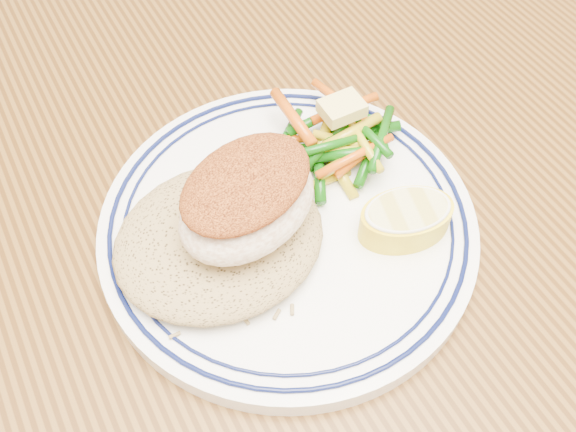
{
  "coord_description": "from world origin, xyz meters",
  "views": [
    {
      "loc": [
        -0.12,
        -0.16,
        1.1
      ],
      "look_at": [
        -0.01,
        0.05,
        0.77
      ],
      "focal_mm": 40.0,
      "sensor_mm": 36.0,
      "label": 1
    }
  ],
  "objects_px": {
    "dining_table": "(326,350)",
    "rice_pilaf": "(219,236)",
    "plate": "(288,225)",
    "vegetable_pile": "(338,141)",
    "lemon_wedge": "(406,218)",
    "fish_fillet": "(247,199)"
  },
  "relations": [
    {
      "from": "rice_pilaf",
      "to": "vegetable_pile",
      "type": "xyz_separation_m",
      "value": [
        0.1,
        0.03,
        0.0
      ]
    },
    {
      "from": "rice_pilaf",
      "to": "dining_table",
      "type": "bearing_deg",
      "value": -44.4
    },
    {
      "from": "dining_table",
      "to": "rice_pilaf",
      "type": "xyz_separation_m",
      "value": [
        -0.05,
        0.05,
        0.12
      ]
    },
    {
      "from": "plate",
      "to": "fish_fillet",
      "type": "bearing_deg",
      "value": -176.89
    },
    {
      "from": "dining_table",
      "to": "plate",
      "type": "xyz_separation_m",
      "value": [
        -0.01,
        0.05,
        0.11
      ]
    },
    {
      "from": "dining_table",
      "to": "vegetable_pile",
      "type": "bearing_deg",
      "value": 57.87
    },
    {
      "from": "rice_pilaf",
      "to": "fish_fillet",
      "type": "height_order",
      "value": "fish_fillet"
    },
    {
      "from": "vegetable_pile",
      "to": "lemon_wedge",
      "type": "relative_size",
      "value": 1.67
    },
    {
      "from": "dining_table",
      "to": "vegetable_pile",
      "type": "height_order",
      "value": "vegetable_pile"
    },
    {
      "from": "rice_pilaf",
      "to": "fish_fillet",
      "type": "bearing_deg",
      "value": -12.22
    },
    {
      "from": "dining_table",
      "to": "fish_fillet",
      "type": "distance_m",
      "value": 0.16
    },
    {
      "from": "plate",
      "to": "lemon_wedge",
      "type": "xyz_separation_m",
      "value": [
        0.06,
        -0.04,
        0.02
      ]
    },
    {
      "from": "dining_table",
      "to": "rice_pilaf",
      "type": "bearing_deg",
      "value": 135.6
    },
    {
      "from": "dining_table",
      "to": "lemon_wedge",
      "type": "distance_m",
      "value": 0.14
    },
    {
      "from": "plate",
      "to": "lemon_wedge",
      "type": "relative_size",
      "value": 3.66
    },
    {
      "from": "plate",
      "to": "vegetable_pile",
      "type": "distance_m",
      "value": 0.07
    },
    {
      "from": "vegetable_pile",
      "to": "lemon_wedge",
      "type": "height_order",
      "value": "vegetable_pile"
    },
    {
      "from": "dining_table",
      "to": "fish_fillet",
      "type": "relative_size",
      "value": 13.72
    },
    {
      "from": "lemon_wedge",
      "to": "rice_pilaf",
      "type": "bearing_deg",
      "value": 157.52
    },
    {
      "from": "dining_table",
      "to": "fish_fillet",
      "type": "xyz_separation_m",
      "value": [
        -0.03,
        0.05,
        0.15
      ]
    },
    {
      "from": "vegetable_pile",
      "to": "lemon_wedge",
      "type": "xyz_separation_m",
      "value": [
        0.0,
        -0.08,
        -0.0
      ]
    },
    {
      "from": "dining_table",
      "to": "plate",
      "type": "bearing_deg",
      "value": 96.5
    }
  ]
}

